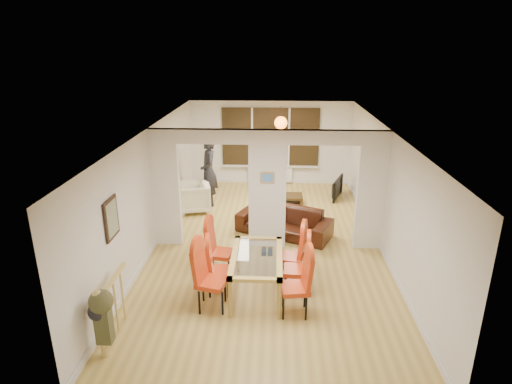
# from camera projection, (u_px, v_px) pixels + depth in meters

# --- Properties ---
(floor) EXTENTS (5.00, 9.00, 0.01)m
(floor) POSITION_uv_depth(u_px,v_px,m) (267.00, 245.00, 9.57)
(floor) COLOR tan
(floor) RESTS_ON ground
(room_walls) EXTENTS (5.00, 9.00, 2.60)m
(room_walls) POSITION_uv_depth(u_px,v_px,m) (267.00, 190.00, 9.14)
(room_walls) COLOR silver
(room_walls) RESTS_ON floor
(divider_wall) EXTENTS (5.00, 0.18, 2.60)m
(divider_wall) POSITION_uv_depth(u_px,v_px,m) (267.00, 190.00, 9.14)
(divider_wall) COLOR white
(divider_wall) RESTS_ON floor
(bay_window_blinds) EXTENTS (3.00, 0.08, 1.80)m
(bay_window_blinds) POSITION_uv_depth(u_px,v_px,m) (270.00, 137.00, 13.26)
(bay_window_blinds) COLOR black
(bay_window_blinds) RESTS_ON room_walls
(radiator) EXTENTS (1.40, 0.08, 0.50)m
(radiator) POSITION_uv_depth(u_px,v_px,m) (270.00, 174.00, 13.62)
(radiator) COLOR white
(radiator) RESTS_ON floor
(pendant_light) EXTENTS (0.36, 0.36, 0.36)m
(pendant_light) POSITION_uv_depth(u_px,v_px,m) (281.00, 123.00, 11.96)
(pendant_light) COLOR orange
(pendant_light) RESTS_ON room_walls
(stair_newel) EXTENTS (0.40, 1.20, 1.10)m
(stair_newel) POSITION_uv_depth(u_px,v_px,m) (114.00, 303.00, 6.47)
(stair_newel) COLOR #D4B861
(stair_newel) RESTS_ON floor
(wall_poster) EXTENTS (0.04, 0.52, 0.67)m
(wall_poster) POSITION_uv_depth(u_px,v_px,m) (111.00, 218.00, 6.89)
(wall_poster) COLOR gray
(wall_poster) RESTS_ON room_walls
(pillar_photo) EXTENTS (0.30, 0.03, 0.25)m
(pillar_photo) POSITION_uv_depth(u_px,v_px,m) (267.00, 178.00, 8.95)
(pillar_photo) COLOR #4C8CD8
(pillar_photo) RESTS_ON divider_wall
(dining_table) EXTENTS (0.90, 1.59, 0.75)m
(dining_table) POSITION_uv_depth(u_px,v_px,m) (257.00, 274.00, 7.61)
(dining_table) COLOR #BA9A44
(dining_table) RESTS_ON floor
(dining_chair_la) EXTENTS (0.57, 0.57, 1.16)m
(dining_chair_la) POSITION_uv_depth(u_px,v_px,m) (212.00, 278.00, 7.11)
(dining_chair_la) COLOR red
(dining_chair_la) RESTS_ON floor
(dining_chair_lb) EXTENTS (0.45, 0.45, 1.01)m
(dining_chair_lb) POSITION_uv_depth(u_px,v_px,m) (220.00, 268.00, 7.58)
(dining_chair_lb) COLOR red
(dining_chair_lb) RESTS_ON floor
(dining_chair_lc) EXTENTS (0.50, 0.50, 1.09)m
(dining_chair_lc) POSITION_uv_depth(u_px,v_px,m) (220.00, 249.00, 8.16)
(dining_chair_lc) COLOR red
(dining_chair_lc) RESTS_ON floor
(dining_chair_ra) EXTENTS (0.52, 0.52, 1.12)m
(dining_chair_ra) POSITION_uv_depth(u_px,v_px,m) (295.00, 284.00, 6.98)
(dining_chair_ra) COLOR red
(dining_chair_ra) RESTS_ON floor
(dining_chair_rb) EXTENTS (0.46, 0.46, 1.08)m
(dining_chair_rb) POSITION_uv_depth(u_px,v_px,m) (296.00, 266.00, 7.57)
(dining_chair_rb) COLOR red
(dining_chair_rb) RESTS_ON floor
(dining_chair_rc) EXTENTS (0.51, 0.51, 1.07)m
(dining_chair_rc) POSITION_uv_depth(u_px,v_px,m) (292.00, 253.00, 8.03)
(dining_chair_rc) COLOR red
(dining_chair_rc) RESTS_ON floor
(sofa) EXTENTS (2.34, 1.68, 0.64)m
(sofa) POSITION_uv_depth(u_px,v_px,m) (284.00, 221.00, 10.00)
(sofa) COLOR black
(sofa) RESTS_ON floor
(armchair) EXTENTS (1.01, 1.02, 0.78)m
(armchair) POSITION_uv_depth(u_px,v_px,m) (194.00, 197.00, 11.37)
(armchair) COLOR white
(armchair) RESTS_ON floor
(person) EXTENTS (0.80, 0.64, 1.91)m
(person) POSITION_uv_depth(u_px,v_px,m) (209.00, 172.00, 11.63)
(person) COLOR black
(person) RESTS_ON floor
(television) EXTENTS (1.02, 0.49, 0.60)m
(television) POSITION_uv_depth(u_px,v_px,m) (334.00, 188.00, 12.38)
(television) COLOR black
(television) RESTS_ON floor
(coffee_table) EXTENTS (1.18, 0.72, 0.26)m
(coffee_table) POSITION_uv_depth(u_px,v_px,m) (282.00, 199.00, 11.96)
(coffee_table) COLOR #362712
(coffee_table) RESTS_ON floor
(bottle) EXTENTS (0.07, 0.07, 0.28)m
(bottle) POSITION_uv_depth(u_px,v_px,m) (283.00, 189.00, 11.97)
(bottle) COLOR #143F19
(bottle) RESTS_ON coffee_table
(bowl) EXTENTS (0.21, 0.21, 0.05)m
(bowl) POSITION_uv_depth(u_px,v_px,m) (279.00, 195.00, 11.82)
(bowl) COLOR #362712
(bowl) RESTS_ON coffee_table
(shoes) EXTENTS (0.23, 0.25, 0.10)m
(shoes) POSITION_uv_depth(u_px,v_px,m) (267.00, 252.00, 9.14)
(shoes) COLOR black
(shoes) RESTS_ON floor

